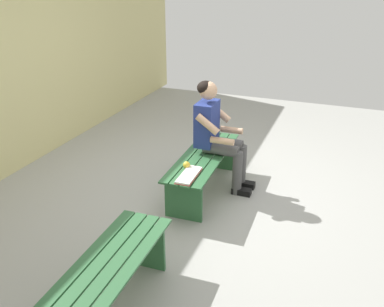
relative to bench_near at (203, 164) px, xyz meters
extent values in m
cube|color=#9E9E99|center=(1.04, 1.00, -0.36)|extent=(10.00, 7.00, 0.04)
cube|color=#2D6038|center=(0.01, -0.17, 0.10)|extent=(1.51, 0.15, 0.02)
cube|color=#2D6038|center=(0.00, -0.06, 0.10)|extent=(1.51, 0.15, 0.02)
cube|color=#2D6038|center=(0.00, 0.06, 0.10)|extent=(1.51, 0.15, 0.02)
cube|color=#2D6038|center=(-0.01, 0.17, 0.10)|extent=(1.51, 0.15, 0.02)
cube|color=#2D6038|center=(-0.63, -0.02, -0.12)|extent=(0.04, 0.40, 0.43)
cube|color=#2D6038|center=(0.63, 0.02, -0.12)|extent=(0.04, 0.40, 0.43)
cube|color=#2D6038|center=(2.09, -0.17, 0.10)|extent=(1.52, 0.15, 0.02)
cube|color=#2D6038|center=(2.09, -0.06, 0.10)|extent=(1.52, 0.15, 0.02)
cube|color=#2D6038|center=(2.09, 0.06, 0.10)|extent=(1.52, 0.15, 0.02)
cube|color=#2D6038|center=(2.08, 0.17, 0.10)|extent=(1.52, 0.15, 0.02)
cube|color=#2D6038|center=(1.45, -0.02, -0.12)|extent=(0.04, 0.40, 0.43)
cube|color=navy|center=(-0.17, -0.02, 0.43)|extent=(0.34, 0.20, 0.50)
sphere|color=tan|center=(-0.17, -0.01, 0.81)|extent=(0.20, 0.20, 0.20)
ellipsoid|color=black|center=(-0.17, -0.04, 0.84)|extent=(0.20, 0.19, 0.15)
cylinder|color=#4C4C4C|center=(-0.26, 0.18, 0.18)|extent=(0.13, 0.40, 0.13)
cylinder|color=#4C4C4C|center=(-0.08, 0.18, 0.18)|extent=(0.13, 0.40, 0.13)
cylinder|color=#4C4C4C|center=(-0.26, 0.38, -0.08)|extent=(0.11, 0.11, 0.52)
cube|color=black|center=(-0.26, 0.44, -0.30)|extent=(0.10, 0.22, 0.07)
cylinder|color=#4C4C4C|center=(-0.08, 0.38, -0.08)|extent=(0.11, 0.11, 0.52)
cube|color=black|center=(-0.08, 0.44, -0.30)|extent=(0.10, 0.22, 0.07)
cylinder|color=tan|center=(-0.38, 0.06, 0.50)|extent=(0.08, 0.28, 0.23)
cylinder|color=tan|center=(-0.35, 0.22, 0.32)|extent=(0.07, 0.26, 0.07)
cylinder|color=tan|center=(0.04, 0.06, 0.50)|extent=(0.08, 0.28, 0.23)
cylinder|color=tan|center=(0.01, 0.22, 0.32)|extent=(0.07, 0.26, 0.07)
sphere|color=gold|center=(0.37, -0.05, 0.15)|extent=(0.07, 0.07, 0.07)
cube|color=white|center=(0.43, 0.04, 0.13)|extent=(0.20, 0.16, 0.02)
cube|color=white|center=(0.64, 0.04, 0.13)|extent=(0.20, 0.16, 0.02)
cube|color=red|center=(0.54, 0.04, 0.12)|extent=(0.42, 0.17, 0.01)
camera|label=1|loc=(4.10, 1.46, 2.07)|focal=39.85mm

